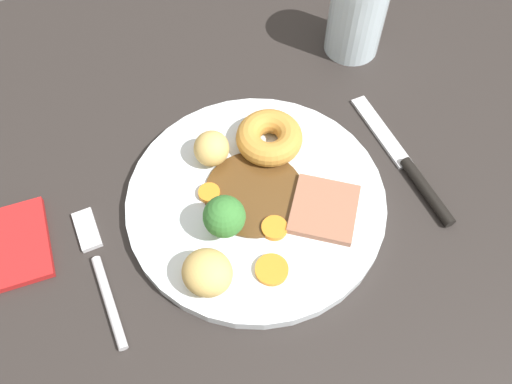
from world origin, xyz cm
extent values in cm
cube|color=#2B2623|center=(0.00, 0.00, 1.80)|extent=(120.00, 84.00, 3.60)
cylinder|color=white|center=(1.51, -1.61, 4.30)|extent=(26.46, 26.46, 1.40)
cylinder|color=#563819|center=(1.52, -1.18, 5.15)|extent=(10.21, 10.21, 0.30)
cube|color=#9E664C|center=(6.91, -6.01, 5.40)|extent=(9.14, 9.19, 0.80)
torus|color=#C68938|center=(5.62, 3.70, 6.32)|extent=(7.10, 7.10, 2.64)
ellipsoid|color=#D8B260|center=(-0.55, 4.71, 6.79)|extent=(5.31, 5.32, 3.57)
ellipsoid|color=#D8B260|center=(-6.33, -7.84, 6.88)|extent=(6.14, 6.24, 3.76)
cylinder|color=orange|center=(-2.63, 0.71, 5.31)|extent=(2.21, 2.21, 0.61)
cylinder|color=orange|center=(-0.65, -9.49, 5.26)|extent=(3.15, 3.15, 0.52)
cylinder|color=orange|center=(1.52, -5.73, 5.32)|extent=(2.56, 2.56, 0.64)
cylinder|color=#8CB766|center=(-2.84, -3.87, 5.82)|extent=(1.43, 1.43, 1.63)
sphere|color=#387A33|center=(-2.84, -3.87, 8.05)|extent=(4.04, 4.04, 4.04)
cylinder|color=silver|center=(-15.37, -5.36, 4.05)|extent=(1.20, 9.52, 0.90)
cube|color=silver|center=(-15.11, 2.88, 3.90)|extent=(2.14, 4.56, 0.60)
cylinder|color=black|center=(18.06, -8.24, 4.20)|extent=(1.40, 8.53, 1.20)
cube|color=silver|center=(18.28, 0.76, 3.80)|extent=(1.95, 10.54, 0.40)
cylinder|color=silver|center=(22.23, 13.92, 8.72)|extent=(6.71, 6.71, 10.25)
camera|label=1|loc=(-10.45, -26.49, 50.98)|focal=37.12mm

